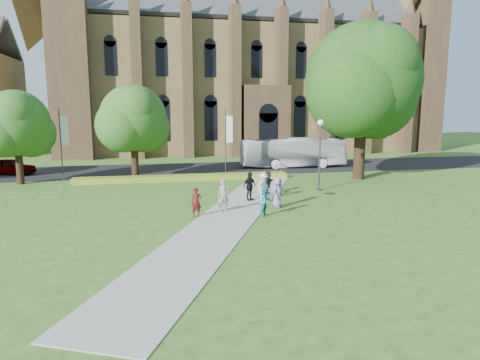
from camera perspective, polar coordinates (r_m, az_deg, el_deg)
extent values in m
plane|color=#2B611D|center=(24.09, -0.41, -4.91)|extent=(160.00, 160.00, 0.00)
cube|color=black|center=(43.54, -5.59, 1.49)|extent=(160.00, 10.00, 0.02)
cube|color=#B2B2A8|center=(25.04, -0.86, -4.31)|extent=(15.58, 28.54, 0.04)
cube|color=#ADB424|center=(36.64, -7.55, 0.31)|extent=(18.00, 1.40, 0.45)
cube|color=olive|center=(64.62, 1.33, 11.63)|extent=(52.00, 16.00, 17.00)
cube|color=#4D3C24|center=(56.95, -22.36, 13.27)|extent=(3.50, 3.50, 21.00)
cube|color=#4D3C24|center=(68.36, 23.75, 12.42)|extent=(3.50, 3.50, 21.00)
cube|color=#4D3C24|center=(55.85, 3.43, 7.87)|extent=(6.00, 2.50, 9.00)
cylinder|color=#38383D|center=(31.98, 10.55, 2.85)|extent=(0.14, 0.14, 4.80)
sphere|color=white|center=(31.80, 10.69, 7.55)|extent=(0.44, 0.44, 0.44)
cylinder|color=#38383D|center=(32.32, 10.43, -1.25)|extent=(0.36, 0.36, 0.15)
cylinder|color=#332114|center=(38.28, 15.70, 5.06)|extent=(0.96, 0.96, 6.60)
sphere|color=#1D3C10|center=(38.27, 16.04, 12.69)|extent=(9.60, 9.60, 9.60)
cylinder|color=#332114|center=(38.54, -27.37, 2.34)|extent=(0.56, 0.56, 3.85)
sphere|color=#245118|center=(38.35, -27.71, 6.75)|extent=(5.20, 5.20, 5.20)
cylinder|color=#332114|center=(37.62, -13.86, 3.18)|extent=(0.60, 0.60, 4.12)
sphere|color=#245118|center=(37.43, -14.05, 8.03)|extent=(5.60, 5.60, 5.60)
cylinder|color=#38383D|center=(38.77, -1.94, 5.01)|extent=(0.10, 0.10, 6.00)
cube|color=white|center=(38.76, -1.44, 6.79)|extent=(0.60, 0.02, 2.40)
cylinder|color=#38383D|center=(38.92, -22.76, 4.31)|extent=(0.10, 0.10, 6.00)
cube|color=white|center=(38.78, -22.36, 6.09)|extent=(0.60, 0.02, 2.40)
imported|color=silver|center=(44.80, 7.05, 3.66)|extent=(11.02, 2.86, 3.05)
imported|color=gray|center=(44.80, -28.25, 1.61)|extent=(4.68, 2.95, 1.48)
imported|color=#551313|center=(23.92, -5.85, -2.98)|extent=(0.61, 0.41, 1.62)
imported|color=teal|center=(23.99, 3.49, -2.82)|extent=(1.03, 1.03, 1.68)
imported|color=white|center=(28.30, 3.14, -0.84)|extent=(1.31, 1.24, 1.78)
imported|color=black|center=(28.01, 1.28, -0.83)|extent=(1.18, 0.98, 1.89)
imported|color=slate|center=(26.27, 5.05, -1.63)|extent=(1.03, 1.03, 1.81)
imported|color=#24242C|center=(30.29, 3.76, -0.33)|extent=(1.17, 1.54, 1.62)
imported|color=gray|center=(24.95, -2.21, -2.06)|extent=(0.74, 0.52, 1.92)
imported|color=#CA948E|center=(26.20, 5.40, 1.16)|extent=(0.88, 0.88, 0.74)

